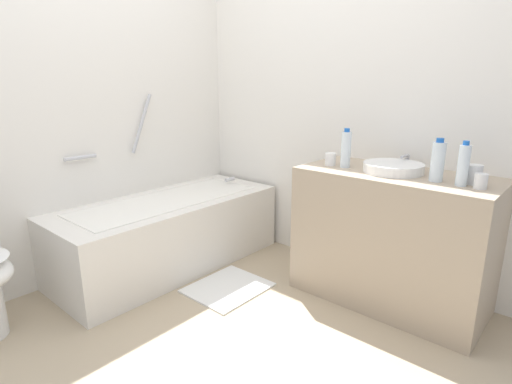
{
  "coord_description": "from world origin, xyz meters",
  "views": [
    {
      "loc": [
        -1.18,
        -1.43,
        1.35
      ],
      "look_at": [
        0.65,
        0.17,
        0.69
      ],
      "focal_mm": 28.44,
      "sensor_mm": 36.0,
      "label": 1
    }
  ],
  "objects_px": {
    "water_bottle_0": "(438,161)",
    "water_bottle_1": "(463,165)",
    "drinking_glass_2": "(474,175)",
    "drinking_glass_0": "(481,181)",
    "bathtub": "(169,230)",
    "bath_mat": "(228,288)",
    "sink_faucet": "(407,161)",
    "sink_basin": "(393,168)",
    "water_bottle_2": "(346,149)",
    "drinking_glass_1": "(330,159)"
  },
  "relations": [
    {
      "from": "water_bottle_0",
      "to": "water_bottle_1",
      "type": "height_order",
      "value": "same"
    },
    {
      "from": "drinking_glass_0",
      "to": "bathtub",
      "type": "bearing_deg",
      "value": 104.99
    },
    {
      "from": "water_bottle_2",
      "to": "drinking_glass_0",
      "type": "distance_m",
      "value": 0.78
    },
    {
      "from": "sink_faucet",
      "to": "water_bottle_2",
      "type": "relative_size",
      "value": 0.62
    },
    {
      "from": "sink_faucet",
      "to": "bath_mat",
      "type": "bearing_deg",
      "value": 133.37
    },
    {
      "from": "water_bottle_0",
      "to": "drinking_glass_2",
      "type": "bearing_deg",
      "value": -72.31
    },
    {
      "from": "water_bottle_1",
      "to": "bathtub",
      "type": "bearing_deg",
      "value": 105.72
    },
    {
      "from": "sink_basin",
      "to": "bath_mat",
      "type": "relative_size",
      "value": 0.69
    },
    {
      "from": "water_bottle_2",
      "to": "bath_mat",
      "type": "height_order",
      "value": "water_bottle_2"
    },
    {
      "from": "bathtub",
      "to": "water_bottle_1",
      "type": "distance_m",
      "value": 2.01
    },
    {
      "from": "bathtub",
      "to": "bath_mat",
      "type": "height_order",
      "value": "bathtub"
    },
    {
      "from": "bathtub",
      "to": "sink_basin",
      "type": "relative_size",
      "value": 4.78
    },
    {
      "from": "drinking_glass_2",
      "to": "bath_mat",
      "type": "bearing_deg",
      "value": 114.2
    },
    {
      "from": "water_bottle_0",
      "to": "water_bottle_1",
      "type": "bearing_deg",
      "value": -97.59
    },
    {
      "from": "drinking_glass_0",
      "to": "drinking_glass_1",
      "type": "xyz_separation_m",
      "value": [
        0.02,
        0.88,
        0.0
      ]
    },
    {
      "from": "sink_basin",
      "to": "water_bottle_2",
      "type": "distance_m",
      "value": 0.31
    },
    {
      "from": "sink_faucet",
      "to": "water_bottle_0",
      "type": "bearing_deg",
      "value": -135.31
    },
    {
      "from": "sink_basin",
      "to": "sink_faucet",
      "type": "distance_m",
      "value": 0.2
    },
    {
      "from": "bathtub",
      "to": "sink_basin",
      "type": "height_order",
      "value": "bathtub"
    },
    {
      "from": "drinking_glass_0",
      "to": "sink_basin",
      "type": "bearing_deg",
      "value": 80.31
    },
    {
      "from": "bathtub",
      "to": "water_bottle_2",
      "type": "height_order",
      "value": "bathtub"
    },
    {
      "from": "water_bottle_0",
      "to": "drinking_glass_0",
      "type": "bearing_deg",
      "value": -94.7
    },
    {
      "from": "water_bottle_2",
      "to": "water_bottle_0",
      "type": "bearing_deg",
      "value": -90.42
    },
    {
      "from": "bathtub",
      "to": "drinking_glass_0",
      "type": "relative_size",
      "value": 21.52
    },
    {
      "from": "sink_basin",
      "to": "bath_mat",
      "type": "height_order",
      "value": "sink_basin"
    },
    {
      "from": "drinking_glass_2",
      "to": "drinking_glass_0",
      "type": "bearing_deg",
      "value": -145.74
    },
    {
      "from": "water_bottle_1",
      "to": "drinking_glass_0",
      "type": "xyz_separation_m",
      "value": [
        -0.0,
        -0.09,
        -0.07
      ]
    },
    {
      "from": "water_bottle_1",
      "to": "drinking_glass_0",
      "type": "relative_size",
      "value": 3.0
    },
    {
      "from": "bathtub",
      "to": "bath_mat",
      "type": "xyz_separation_m",
      "value": [
        0.02,
        -0.6,
        -0.27
      ]
    },
    {
      "from": "sink_faucet",
      "to": "drinking_glass_0",
      "type": "distance_m",
      "value": 0.57
    },
    {
      "from": "sink_faucet",
      "to": "drinking_glass_0",
      "type": "relative_size",
      "value": 1.95
    },
    {
      "from": "sink_faucet",
      "to": "drinking_glass_0",
      "type": "height_order",
      "value": "sink_faucet"
    },
    {
      "from": "sink_basin",
      "to": "water_bottle_2",
      "type": "bearing_deg",
      "value": 102.04
    },
    {
      "from": "drinking_glass_1",
      "to": "drinking_glass_2",
      "type": "height_order",
      "value": "drinking_glass_2"
    },
    {
      "from": "bathtub",
      "to": "drinking_glass_1",
      "type": "distance_m",
      "value": 1.31
    },
    {
      "from": "sink_faucet",
      "to": "drinking_glass_1",
      "type": "distance_m",
      "value": 0.47
    },
    {
      "from": "water_bottle_2",
      "to": "drinking_glass_2",
      "type": "bearing_deg",
      "value": -85.98
    },
    {
      "from": "bathtub",
      "to": "water_bottle_1",
      "type": "relative_size",
      "value": 7.17
    },
    {
      "from": "bathtub",
      "to": "sink_faucet",
      "type": "xyz_separation_m",
      "value": [
        0.8,
        -1.43,
        0.59
      ]
    },
    {
      "from": "sink_basin",
      "to": "water_bottle_1",
      "type": "distance_m",
      "value": 0.41
    },
    {
      "from": "sink_faucet",
      "to": "sink_basin",
      "type": "bearing_deg",
      "value": -180.0
    },
    {
      "from": "sink_faucet",
      "to": "water_bottle_1",
      "type": "xyz_separation_m",
      "value": [
        -0.29,
        -0.4,
        0.07
      ]
    },
    {
      "from": "drinking_glass_0",
      "to": "drinking_glass_1",
      "type": "bearing_deg",
      "value": 88.8
    },
    {
      "from": "water_bottle_1",
      "to": "water_bottle_0",
      "type": "bearing_deg",
      "value": 82.41
    },
    {
      "from": "bathtub",
      "to": "bath_mat",
      "type": "bearing_deg",
      "value": -88.39
    },
    {
      "from": "water_bottle_0",
      "to": "bath_mat",
      "type": "bearing_deg",
      "value": 115.17
    },
    {
      "from": "water_bottle_1",
      "to": "water_bottle_2",
      "type": "distance_m",
      "value": 0.69
    },
    {
      "from": "drinking_glass_1",
      "to": "sink_basin",
      "type": "bearing_deg",
      "value": -80.56
    },
    {
      "from": "water_bottle_0",
      "to": "bath_mat",
      "type": "relative_size",
      "value": 0.46
    },
    {
      "from": "sink_basin",
      "to": "drinking_glass_2",
      "type": "xyz_separation_m",
      "value": [
        -0.01,
        -0.44,
        0.02
      ]
    }
  ]
}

